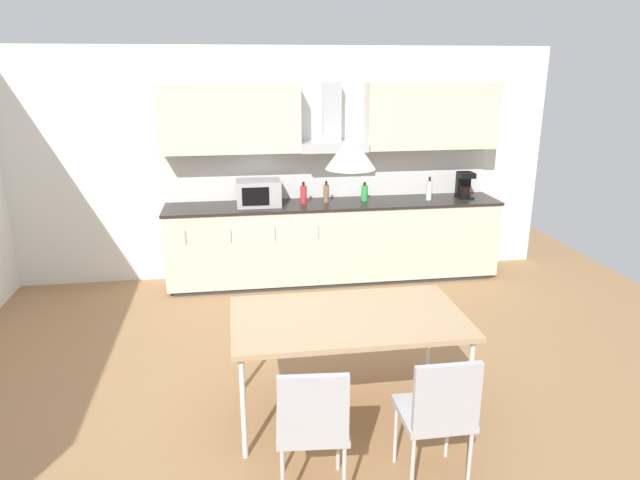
{
  "coord_description": "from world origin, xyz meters",
  "views": [
    {
      "loc": [
        -0.35,
        -3.77,
        2.41
      ],
      "look_at": [
        0.35,
        0.73,
        1.0
      ],
      "focal_mm": 32.0,
      "sensor_mm": 36.0,
      "label": 1
    }
  ],
  "objects_px": {
    "microwave": "(259,193)",
    "bottle_white": "(429,190)",
    "chair_near_right": "(439,409)",
    "pendant_lamp": "(351,152)",
    "bottle_brown": "(326,193)",
    "bottle_red": "(304,194)",
    "coffee_maker": "(464,185)",
    "bottle_green": "(364,193)",
    "chair_near_left": "(312,420)",
    "dining_table": "(348,321)"
  },
  "relations": [
    {
      "from": "chair_near_left",
      "to": "coffee_maker",
      "type": "bearing_deg",
      "value": 56.96
    },
    {
      "from": "bottle_red",
      "to": "chair_near_left",
      "type": "relative_size",
      "value": 0.28
    },
    {
      "from": "coffee_maker",
      "to": "pendant_lamp",
      "type": "distance_m",
      "value": 3.38
    },
    {
      "from": "bottle_green",
      "to": "chair_near_right",
      "type": "xyz_separation_m",
      "value": [
        -0.37,
        -3.52,
        -0.48
      ]
    },
    {
      "from": "coffee_maker",
      "to": "bottle_white",
      "type": "bearing_deg",
      "value": -172.96
    },
    {
      "from": "dining_table",
      "to": "microwave",
      "type": "bearing_deg",
      "value": 100.17
    },
    {
      "from": "bottle_brown",
      "to": "bottle_red",
      "type": "distance_m",
      "value": 0.26
    },
    {
      "from": "bottle_white",
      "to": "chair_near_left",
      "type": "bearing_deg",
      "value": -118.04
    },
    {
      "from": "bottle_brown",
      "to": "dining_table",
      "type": "height_order",
      "value": "bottle_brown"
    },
    {
      "from": "coffee_maker",
      "to": "bottle_green",
      "type": "distance_m",
      "value": 1.18
    },
    {
      "from": "chair_near_left",
      "to": "pendant_lamp",
      "type": "height_order",
      "value": "pendant_lamp"
    },
    {
      "from": "dining_table",
      "to": "coffee_maker",
      "type": "bearing_deg",
      "value": 54.32
    },
    {
      "from": "microwave",
      "to": "bottle_green",
      "type": "relative_size",
      "value": 2.25
    },
    {
      "from": "coffee_maker",
      "to": "pendant_lamp",
      "type": "bearing_deg",
      "value": -125.68
    },
    {
      "from": "bottle_red",
      "to": "chair_near_right",
      "type": "height_order",
      "value": "bottle_red"
    },
    {
      "from": "bottle_red",
      "to": "coffee_maker",
      "type": "bearing_deg",
      "value": -0.01
    },
    {
      "from": "chair_near_right",
      "to": "pendant_lamp",
      "type": "bearing_deg",
      "value": 113.22
    },
    {
      "from": "microwave",
      "to": "pendant_lamp",
      "type": "height_order",
      "value": "pendant_lamp"
    },
    {
      "from": "coffee_maker",
      "to": "chair_near_right",
      "type": "height_order",
      "value": "coffee_maker"
    },
    {
      "from": "microwave",
      "to": "bottle_white",
      "type": "height_order",
      "value": "microwave"
    },
    {
      "from": "bottle_white",
      "to": "pendant_lamp",
      "type": "distance_m",
      "value": 3.11
    },
    {
      "from": "bottle_green",
      "to": "microwave",
      "type": "bearing_deg",
      "value": -177.82
    },
    {
      "from": "bottle_green",
      "to": "dining_table",
      "type": "height_order",
      "value": "bottle_green"
    },
    {
      "from": "microwave",
      "to": "chair_near_right",
      "type": "xyz_separation_m",
      "value": [
        0.83,
        -3.48,
        -0.52
      ]
    },
    {
      "from": "microwave",
      "to": "coffee_maker",
      "type": "relative_size",
      "value": 1.6
    },
    {
      "from": "microwave",
      "to": "pendant_lamp",
      "type": "relative_size",
      "value": 1.5
    },
    {
      "from": "dining_table",
      "to": "pendant_lamp",
      "type": "xyz_separation_m",
      "value": [
        -0.0,
        0.0,
        1.17
      ]
    },
    {
      "from": "bottle_green",
      "to": "dining_table",
      "type": "relative_size",
      "value": 0.13
    },
    {
      "from": "bottle_brown",
      "to": "chair_near_left",
      "type": "bearing_deg",
      "value": -100.54
    },
    {
      "from": "microwave",
      "to": "chair_near_right",
      "type": "height_order",
      "value": "microwave"
    },
    {
      "from": "bottle_red",
      "to": "chair_near_left",
      "type": "xyz_separation_m",
      "value": [
        -0.4,
        -3.5,
        -0.49
      ]
    },
    {
      "from": "chair_near_right",
      "to": "pendant_lamp",
      "type": "relative_size",
      "value": 2.72
    },
    {
      "from": "microwave",
      "to": "pendant_lamp",
      "type": "distance_m",
      "value": 2.8
    },
    {
      "from": "bottle_green",
      "to": "bottle_brown",
      "type": "distance_m",
      "value": 0.44
    },
    {
      "from": "bottle_brown",
      "to": "chair_near_left",
      "type": "distance_m",
      "value": 3.61
    },
    {
      "from": "chair_near_left",
      "to": "chair_near_right",
      "type": "height_order",
      "value": "same"
    },
    {
      "from": "microwave",
      "to": "bottle_white",
      "type": "distance_m",
      "value": 1.94
    },
    {
      "from": "dining_table",
      "to": "bottle_brown",
      "type": "bearing_deg",
      "value": 83.9
    },
    {
      "from": "microwave",
      "to": "bottle_white",
      "type": "relative_size",
      "value": 1.8
    },
    {
      "from": "bottle_white",
      "to": "bottle_red",
      "type": "height_order",
      "value": "bottle_white"
    },
    {
      "from": "coffee_maker",
      "to": "chair_near_left",
      "type": "relative_size",
      "value": 0.34
    },
    {
      "from": "bottle_green",
      "to": "pendant_lamp",
      "type": "distance_m",
      "value": 2.91
    },
    {
      "from": "coffee_maker",
      "to": "dining_table",
      "type": "relative_size",
      "value": 0.19
    },
    {
      "from": "coffee_maker",
      "to": "pendant_lamp",
      "type": "relative_size",
      "value": 0.94
    },
    {
      "from": "bottle_green",
      "to": "chair_near_right",
      "type": "relative_size",
      "value": 0.24
    },
    {
      "from": "bottle_white",
      "to": "chair_near_right",
      "type": "height_order",
      "value": "bottle_white"
    },
    {
      "from": "dining_table",
      "to": "chair_near_left",
      "type": "height_order",
      "value": "chair_near_left"
    },
    {
      "from": "bottle_red",
      "to": "pendant_lamp",
      "type": "distance_m",
      "value": 2.8
    },
    {
      "from": "dining_table",
      "to": "chair_near_left",
      "type": "distance_m",
      "value": 0.93
    },
    {
      "from": "chair_near_right",
      "to": "dining_table",
      "type": "bearing_deg",
      "value": 113.22
    }
  ]
}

